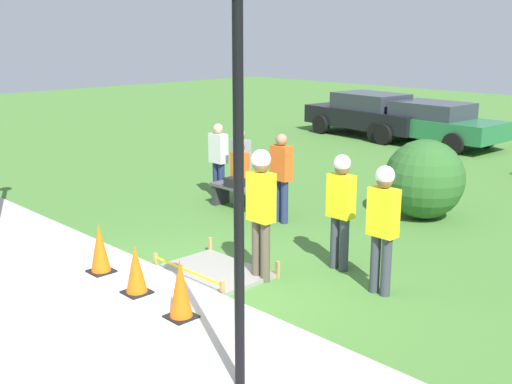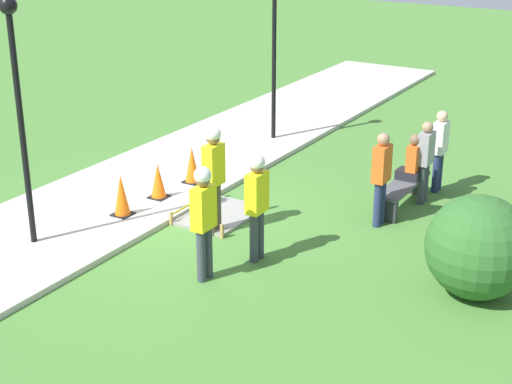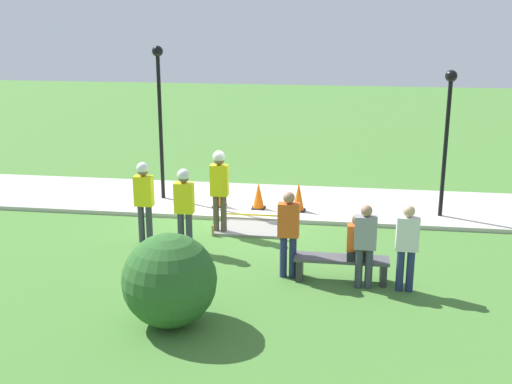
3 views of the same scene
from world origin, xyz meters
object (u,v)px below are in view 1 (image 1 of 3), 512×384
at_px(worker_supervisor, 383,218).
at_px(traffic_cone_near_patch, 100,248).
at_px(lamppost_near, 238,126).
at_px(traffic_cone_far_patch, 136,270).
at_px(bystander_in_white_shirt, 241,163).
at_px(bystander_in_orange_shirt, 281,173).
at_px(parked_car_black, 370,114).
at_px(worker_trainee, 261,202).
at_px(traffic_cone_sidewalk_edge, 180,289).
at_px(bystander_in_gray_shirt, 218,157).
at_px(park_bench, 246,195).
at_px(parked_car_green, 431,122).
at_px(worker_assistant, 341,202).
at_px(person_seated_on_bench, 239,169).

bearing_deg(worker_supervisor, traffic_cone_near_patch, -142.09).
bearing_deg(lamppost_near, traffic_cone_far_patch, 168.09).
bearing_deg(worker_supervisor, bystander_in_white_shirt, 159.54).
distance_m(traffic_cone_near_patch, bystander_in_orange_shirt, 3.99).
distance_m(worker_supervisor, parked_car_black, 13.75).
bearing_deg(worker_trainee, lamppost_near, -48.46).
height_order(traffic_cone_sidewalk_edge, bystander_in_gray_shirt, bystander_in_gray_shirt).
distance_m(bystander_in_gray_shirt, parked_car_black, 9.62).
bearing_deg(traffic_cone_far_patch, park_bench, 118.02).
bearing_deg(park_bench, parked_car_green, 99.01).
bearing_deg(worker_supervisor, worker_assistant, 161.33).
bearing_deg(traffic_cone_near_patch, traffic_cone_sidewalk_edge, -2.73).
relative_size(worker_supervisor, worker_trainee, 0.94).
xyz_separation_m(park_bench, worker_assistant, (3.34, -1.19, 0.73)).
bearing_deg(traffic_cone_sidewalk_edge, park_bench, 127.85).
bearing_deg(lamppost_near, worker_trainee, 131.54).
bearing_deg(park_bench, bystander_in_white_shirt, 149.52).
height_order(bystander_in_white_shirt, lamppost_near, lamppost_near).
relative_size(worker_trainee, bystander_in_gray_shirt, 1.19).
height_order(worker_supervisor, bystander_in_gray_shirt, worker_supervisor).
xyz_separation_m(traffic_cone_near_patch, bystander_in_orange_shirt, (-0.13, 3.95, 0.50)).
distance_m(worker_trainee, lamppost_near, 3.40).
xyz_separation_m(traffic_cone_sidewalk_edge, bystander_in_gray_shirt, (-4.34, 4.37, 0.44)).
bearing_deg(parked_car_green, worker_trainee, -67.58).
bearing_deg(parked_car_green, parked_car_black, -179.30).
distance_m(traffic_cone_far_patch, worker_supervisor, 3.40).
height_order(worker_assistant, worker_trainee, worker_trainee).
height_order(traffic_cone_near_patch, person_seated_on_bench, person_seated_on_bench).
bearing_deg(bystander_in_gray_shirt, lamppost_near, -39.31).
distance_m(worker_supervisor, bystander_in_white_shirt, 5.06).
xyz_separation_m(bystander_in_orange_shirt, bystander_in_white_shirt, (-1.43, 0.29, -0.07)).
xyz_separation_m(worker_assistant, bystander_in_white_shirt, (-3.75, 1.43, -0.17)).
xyz_separation_m(bystander_in_white_shirt, parked_car_green, (-1.08, 9.18, -0.17)).
relative_size(person_seated_on_bench, worker_trainee, 0.46).
relative_size(worker_trainee, parked_car_black, 0.41).
bearing_deg(parked_car_black, traffic_cone_far_patch, -60.03).
relative_size(traffic_cone_sidewalk_edge, person_seated_on_bench, 0.86).
distance_m(worker_supervisor, lamppost_near, 3.54).
relative_size(bystander_in_orange_shirt, parked_car_green, 0.37).
bearing_deg(parked_car_green, traffic_cone_sidewalk_edge, -68.59).
relative_size(park_bench, worker_supervisor, 0.97).
bearing_deg(traffic_cone_far_patch, worker_supervisor, 49.64).
xyz_separation_m(bystander_in_white_shirt, lamppost_near, (5.25, -4.87, 1.82)).
xyz_separation_m(traffic_cone_near_patch, lamppost_near, (3.69, -0.63, 2.25)).
height_order(park_bench, bystander_in_gray_shirt, bystander_in_gray_shirt).
xyz_separation_m(park_bench, bystander_in_white_shirt, (-0.41, 0.24, 0.56)).
bearing_deg(worker_supervisor, parked_car_black, 126.77).
bearing_deg(bystander_in_orange_shirt, traffic_cone_sidewalk_edge, -61.81).
height_order(traffic_cone_far_patch, parked_car_green, parked_car_green).
distance_m(traffic_cone_sidewalk_edge, worker_trainee, 1.92).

